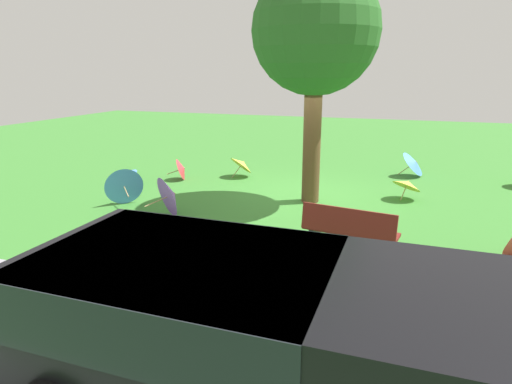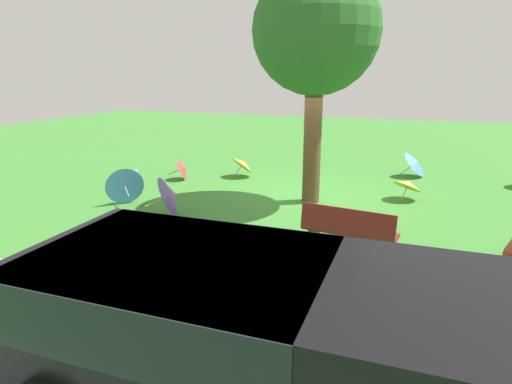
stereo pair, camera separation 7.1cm
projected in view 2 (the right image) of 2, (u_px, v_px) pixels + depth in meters
The scene contains 12 objects.
ground at pixel (304, 197), 11.27m from camera, with size 40.00×40.00×0.00m, color #387A2D.
van_dark at pixel (260, 334), 3.81m from camera, with size 4.62×2.16×1.53m.
park_bench at pixel (348, 232), 7.50m from camera, with size 1.66×0.73×0.90m.
shade_tree at pixel (316, 33), 9.85m from camera, with size 2.87×2.87×5.39m.
parasol_blue_0 at pixel (416, 163), 13.27m from camera, with size 0.88×0.98×0.78m.
parasol_yellow_0 at pixel (408, 184), 10.91m from camera, with size 0.98×0.98×0.62m.
parasol_red_0 at pixel (183, 169), 12.97m from camera, with size 0.70×0.72×0.65m.
parasol_pink_0 at pixel (138, 232), 7.81m from camera, with size 0.76×0.71×0.70m.
parasol_purple_0 at pixel (171, 195), 9.71m from camera, with size 0.97×0.92×0.93m.
parasol_yellow_1 at pixel (243, 164), 13.30m from camera, with size 1.00×1.00×0.70m.
parasol_blue_1 at pixel (124, 185), 10.60m from camera, with size 0.91×0.92×0.93m.
parasol_blue_2 at pixel (127, 173), 12.27m from camera, with size 0.83×0.83×0.54m.
Camera 2 is at (-2.45, 10.63, 3.09)m, focal length 31.18 mm.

